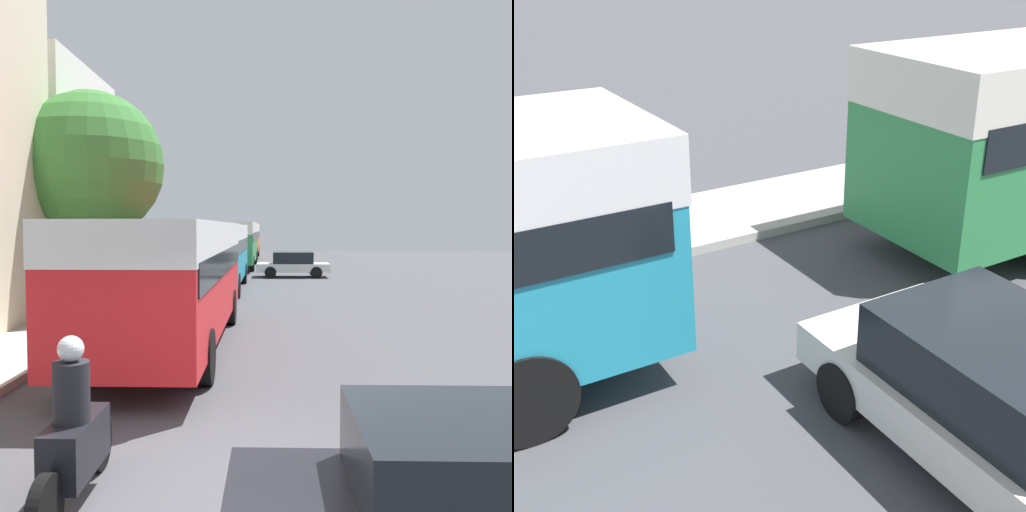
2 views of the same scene
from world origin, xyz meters
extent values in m
cylinder|color=black|center=(-0.92, 22.40, 0.50)|extent=(0.28, 1.00, 1.00)
cylinder|color=black|center=(-3.07, 30.05, 0.50)|extent=(0.28, 1.00, 1.00)
cube|color=silver|center=(1.64, 26.10, 0.55)|extent=(4.02, 1.82, 0.45)
cube|color=black|center=(1.64, 26.10, 1.09)|extent=(2.21, 1.60, 0.63)
cylinder|color=black|center=(0.40, 26.94, 0.32)|extent=(0.64, 0.22, 0.64)
cylinder|color=black|center=(0.40, 25.27, 0.32)|extent=(0.64, 0.22, 0.64)
camera|label=1|loc=(0.44, -5.68, 2.79)|focal=40.00mm
camera|label=2|loc=(5.21, 21.48, 4.70)|focal=50.00mm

